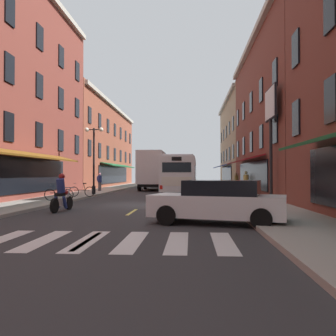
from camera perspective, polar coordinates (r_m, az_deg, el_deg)
name	(u,v)px	position (r m, az deg, el deg)	size (l,w,h in m)	color
ground_plane	(143,206)	(18.69, -4.07, -6.15)	(34.80, 80.00, 0.10)	#333335
lane_centre_dashes	(142,205)	(18.44, -4.17, -6.05)	(0.14, 73.90, 0.01)	#DBCC4C
crosswalk_near	(87,241)	(8.96, -12.95, -11.43)	(7.10, 2.80, 0.01)	silver
sidewalk_left	(34,203)	(20.33, -20.85, -5.33)	(3.00, 80.00, 0.14)	#A39E93
sidewalk_right	(256,204)	(18.81, 14.13, -5.72)	(3.00, 80.00, 0.14)	#A39E93
billboard_sign	(271,116)	(20.95, 16.33, 8.05)	(0.40, 2.43, 6.42)	black
transit_bus	(181,174)	(30.79, 2.10, -1.02)	(2.83, 12.01, 3.07)	white
box_truck	(153,171)	(35.64, -2.48, -0.44)	(2.50, 7.67, 3.85)	white
sedan_near	(218,202)	(11.66, 8.18, -5.44)	(4.63, 2.83, 1.43)	silver
sedan_mid	(161,181)	(45.07, -1.21, -2.19)	(2.03, 4.48, 1.35)	#144723
motorcycle_rider	(62,195)	(16.08, -16.85, -4.24)	(0.62, 2.07, 1.66)	black
bicycle_near	(82,191)	(23.91, -13.81, -3.67)	(1.71, 0.48, 0.91)	black
bicycle_mid	(59,194)	(20.69, -17.28, -4.08)	(1.71, 0.48, 0.91)	black
pedestrian_near	(100,181)	(31.87, -11.04, -2.15)	(0.36, 0.52, 1.59)	#4C4C51
pedestrian_mid	(237,182)	(32.14, 11.06, -2.17)	(0.36, 0.36, 1.61)	#33663F
pedestrian_far	(246,183)	(24.88, 12.55, -2.39)	(0.36, 0.36, 1.70)	#33663F
street_lamp_twin	(94,157)	(26.74, -11.94, 1.75)	(1.42, 0.32, 4.97)	black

